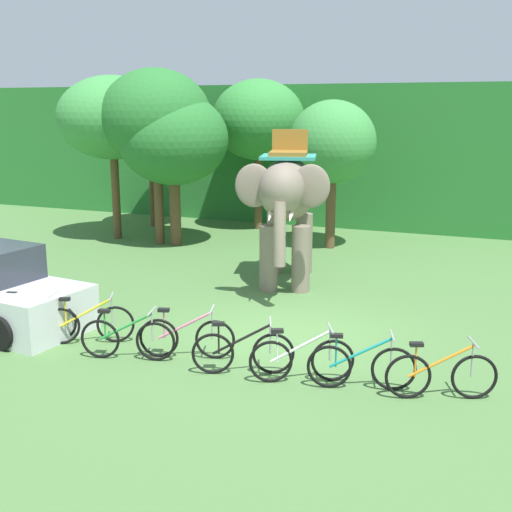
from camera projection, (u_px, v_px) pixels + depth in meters
The scene contains 17 objects.
ground_plane at pixel (286, 337), 12.49m from camera, with size 80.00×80.00×0.00m, color #4C753D.
foliage_hedge at pixel (411, 154), 24.99m from camera, with size 36.00×6.00×5.11m, color #28702D.
tree_center_right at pixel (150, 128), 23.24m from camera, with size 2.89×2.89×5.08m.
tree_right at pixel (112, 118), 20.94m from camera, with size 3.53×3.53×5.32m.
tree_left at pixel (156, 118), 20.08m from camera, with size 3.46×3.46×5.50m.
tree_far_left at pixel (173, 139), 20.06m from camera, with size 3.43×3.43×4.79m.
tree_far_right at pixel (258, 120), 22.66m from camera, with size 3.25×3.25×5.28m.
tree_center_left at pixel (332, 143), 19.62m from camera, with size 2.65×2.65×4.54m.
elephant at pixel (287, 197), 15.66m from camera, with size 2.57×4.24×3.78m.
bike_blue at pixel (34, 319), 12.34m from camera, with size 1.67×0.61×0.92m.
bike_yellow at pixel (88, 324), 12.08m from camera, with size 1.54×0.87×0.92m.
bike_green at pixel (127, 339), 11.30m from camera, with size 1.67×0.62×0.92m.
bike_pink at pixel (187, 337), 11.38m from camera, with size 1.64×0.67×0.92m.
bike_black at pixel (243, 352), 10.69m from camera, with size 1.60×0.76×0.92m.
bike_white at pixel (302, 359), 10.38m from camera, with size 1.57×0.82×0.92m.
bike_teal at pixel (361, 366), 10.11m from camera, with size 1.65×0.65×0.92m.
bike_orange at pixel (441, 375), 9.78m from camera, with size 1.61×0.75×0.92m.
Camera 1 is at (3.87, -11.18, 4.35)m, focal length 45.42 mm.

